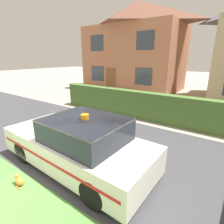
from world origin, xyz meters
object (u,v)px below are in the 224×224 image
object	(u,v)px
police_car	(78,144)
house_left	(135,47)
wheelie_bin	(92,97)
cat	(19,181)

from	to	relation	value
police_car	house_left	distance (m)	13.49
police_car	wheelie_bin	bearing A→B (deg)	-50.06
cat	house_left	bearing A→B (deg)	-74.22
cat	wheelie_bin	size ratio (longest dim) A/B	0.30
cat	house_left	distance (m)	14.70
cat	house_left	world-z (taller)	house_left
house_left	wheelie_bin	xyz separation A→B (m)	(0.76, -7.08, -3.31)
wheelie_bin	police_car	bearing A→B (deg)	-59.84
police_car	house_left	world-z (taller)	house_left
cat	house_left	size ratio (longest dim) A/B	0.04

